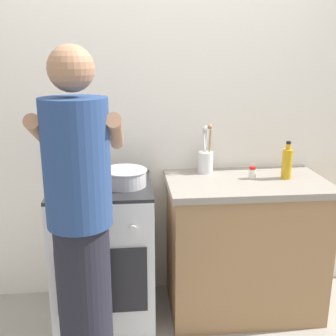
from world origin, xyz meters
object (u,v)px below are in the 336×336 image
(mixing_bowl, at_px, (125,177))
(person, at_px, (81,231))
(utensil_crock, at_px, (206,158))
(spice_bottle, at_px, (252,173))
(stove_range, at_px, (105,252))
(pot, at_px, (77,177))
(oil_bottle, at_px, (287,163))

(mixing_bowl, bearing_deg, person, -110.14)
(utensil_crock, bearing_deg, spice_bottle, -32.11)
(stove_range, distance_m, pot, 0.53)
(mixing_bowl, xyz_separation_m, spice_bottle, (0.80, 0.07, -0.02))
(stove_range, bearing_deg, mixing_bowl, -15.08)
(stove_range, xyz_separation_m, spice_bottle, (0.94, 0.03, 0.49))
(utensil_crock, height_order, oil_bottle, utensil_crock)
(pot, xyz_separation_m, utensil_crock, (0.81, 0.24, 0.04))
(stove_range, height_order, mixing_bowl, mixing_bowl)
(pot, height_order, spice_bottle, pot)
(pot, relative_size, spice_bottle, 3.36)
(person, bearing_deg, utensil_crock, 47.10)
(mixing_bowl, xyz_separation_m, person, (-0.20, -0.55, -0.10))
(pot, distance_m, mixing_bowl, 0.28)
(spice_bottle, height_order, person, person)
(spice_bottle, distance_m, oil_bottle, 0.22)
(pot, height_order, oil_bottle, oil_bottle)
(utensil_crock, xyz_separation_m, person, (-0.73, -0.79, -0.14))
(pot, bearing_deg, stove_range, 15.41)
(stove_range, distance_m, oil_bottle, 1.28)
(stove_range, distance_m, mixing_bowl, 0.53)
(pot, distance_m, person, 0.56)
(person, bearing_deg, stove_range, 83.98)
(mixing_bowl, height_order, oil_bottle, oil_bottle)
(utensil_crock, xyz_separation_m, spice_bottle, (0.27, -0.17, -0.06))
(mixing_bowl, bearing_deg, spice_bottle, 4.91)
(stove_range, height_order, person, person)
(pot, bearing_deg, mixing_bowl, 0.18)
(pot, bearing_deg, spice_bottle, 3.69)
(mixing_bowl, relative_size, spice_bottle, 3.41)
(utensil_crock, bearing_deg, person, -132.90)
(pot, height_order, person, person)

